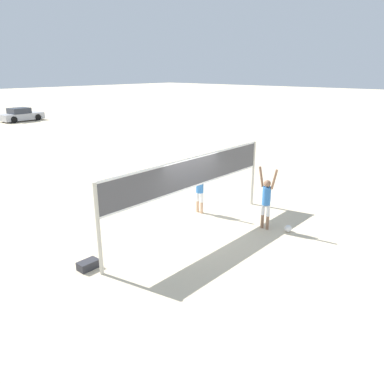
{
  "coord_description": "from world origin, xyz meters",
  "views": [
    {
      "loc": [
        -8.54,
        -7.56,
        5.16
      ],
      "look_at": [
        0.0,
        0.0,
        1.39
      ],
      "focal_mm": 35.0,
      "sensor_mm": 36.0,
      "label": 1
    }
  ],
  "objects_px": {
    "player_spiker": "(266,197)",
    "player_blocker": "(200,187)",
    "volleyball": "(288,228)",
    "parked_car_mid": "(21,115)",
    "volleyball_net": "(192,179)",
    "gear_bag": "(88,265)"
  },
  "relations": [
    {
      "from": "player_spiker",
      "to": "player_blocker",
      "type": "xyz_separation_m",
      "value": [
        -0.33,
        2.61,
        -0.1
      ]
    },
    {
      "from": "player_spiker",
      "to": "volleyball",
      "type": "distance_m",
      "value": 1.27
    },
    {
      "from": "player_blocker",
      "to": "parked_car_mid",
      "type": "height_order",
      "value": "player_blocker"
    },
    {
      "from": "volleyball_net",
      "to": "gear_bag",
      "type": "bearing_deg",
      "value": 172.27
    },
    {
      "from": "volleyball",
      "to": "gear_bag",
      "type": "bearing_deg",
      "value": 153.42
    },
    {
      "from": "player_blocker",
      "to": "parked_car_mid",
      "type": "distance_m",
      "value": 31.62
    },
    {
      "from": "player_blocker",
      "to": "volleyball_net",
      "type": "bearing_deg",
      "value": -57.76
    },
    {
      "from": "player_blocker",
      "to": "volleyball",
      "type": "bearing_deg",
      "value": 10.25
    },
    {
      "from": "player_blocker",
      "to": "gear_bag",
      "type": "xyz_separation_m",
      "value": [
        -5.18,
        -0.45,
        -0.9
      ]
    },
    {
      "from": "volleyball_net",
      "to": "volleyball",
      "type": "xyz_separation_m",
      "value": [
        2.11,
        -2.39,
        -1.72
      ]
    },
    {
      "from": "volleyball",
      "to": "parked_car_mid",
      "type": "xyz_separation_m",
      "value": [
        6.96,
        34.04,
        0.48
      ]
    },
    {
      "from": "player_spiker",
      "to": "parked_car_mid",
      "type": "bearing_deg",
      "value": -12.26
    },
    {
      "from": "volleyball_net",
      "to": "parked_car_mid",
      "type": "relative_size",
      "value": 1.72
    },
    {
      "from": "volleyball_net",
      "to": "player_spiker",
      "type": "xyz_separation_m",
      "value": [
        1.84,
        -1.66,
        -0.72
      ]
    },
    {
      "from": "volleyball",
      "to": "gear_bag",
      "type": "relative_size",
      "value": 0.43
    },
    {
      "from": "volleyball_net",
      "to": "parked_car_mid",
      "type": "height_order",
      "value": "volleyball_net"
    },
    {
      "from": "volleyball_net",
      "to": "player_blocker",
      "type": "height_order",
      "value": "volleyball_net"
    },
    {
      "from": "player_blocker",
      "to": "volleyball",
      "type": "distance_m",
      "value": 3.51
    },
    {
      "from": "parked_car_mid",
      "to": "player_spiker",
      "type": "bearing_deg",
      "value": -105.1
    },
    {
      "from": "volleyball",
      "to": "player_blocker",
      "type": "bearing_deg",
      "value": 100.25
    },
    {
      "from": "player_spiker",
      "to": "volleyball",
      "type": "height_order",
      "value": "player_spiker"
    },
    {
      "from": "player_blocker",
      "to": "parked_car_mid",
      "type": "bearing_deg",
      "value": 166.15
    }
  ]
}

